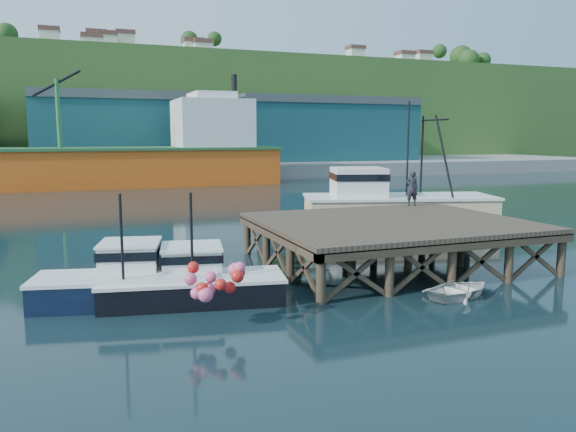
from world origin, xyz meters
name	(u,v)px	position (x,y,z in m)	size (l,w,h in m)	color
ground	(282,274)	(0.00, 0.00, 0.00)	(300.00, 300.00, 0.00)	black
wharf	(393,224)	(5.50, -0.19, 1.94)	(12.00, 10.00, 2.62)	brown
far_quay	(132,167)	(0.00, 70.00, 1.00)	(160.00, 40.00, 2.00)	gray
warehouse_mid	(134,133)	(0.00, 65.00, 6.50)	(28.00, 16.00, 9.00)	#194F55
warehouse_right	(317,133)	(30.00, 65.00, 6.50)	(30.00, 16.00, 9.00)	#194F55
cargo_ship	(75,159)	(-8.46, 48.00, 3.31)	(55.50, 10.00, 13.75)	#EE5B16
hillside	(117,111)	(0.00, 100.00, 11.00)	(220.00, 50.00, 22.00)	#2D511E
boat_navy	(128,280)	(-6.75, -1.93, 0.83)	(6.93, 4.35, 4.11)	black
boat_black	(193,280)	(-4.48, -2.61, 0.76)	(7.01, 5.82, 4.13)	black
trawler	(395,202)	(11.36, 9.21, 1.71)	(13.16, 7.70, 8.31)	beige
dinghy	(461,289)	(5.11, -5.80, 0.30)	(2.09, 2.93, 0.61)	silver
dockworker	(412,188)	(9.46, 4.40, 3.11)	(0.72, 0.47, 1.96)	black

